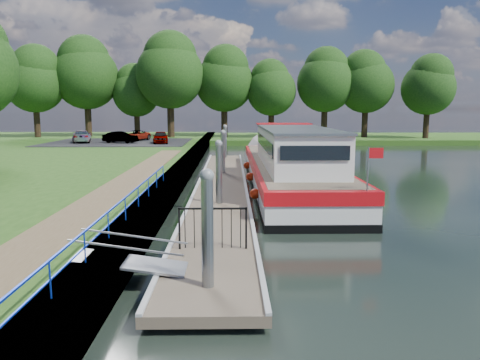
{
  "coord_description": "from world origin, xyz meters",
  "views": [
    {
      "loc": [
        0.52,
        -10.08,
        4.16
      ],
      "look_at": [
        0.84,
        8.07,
        1.4
      ],
      "focal_mm": 35.0,
      "sensor_mm": 36.0,
      "label": 1
    }
  ],
  "objects_px": {
    "pontoon": "(222,189)",
    "car_d": "(135,135)",
    "car_a": "(161,137)",
    "car_b": "(120,137)",
    "barge": "(287,165)",
    "car_c": "(82,136)"
  },
  "relations": [
    {
      "from": "pontoon",
      "to": "car_d",
      "type": "bearing_deg",
      "value": 109.96
    },
    {
      "from": "car_a",
      "to": "car_b",
      "type": "distance_m",
      "value": 4.06
    },
    {
      "from": "barge",
      "to": "car_d",
      "type": "relative_size",
      "value": 5.4
    },
    {
      "from": "car_d",
      "to": "pontoon",
      "type": "bearing_deg",
      "value": -49.39
    },
    {
      "from": "car_a",
      "to": "car_d",
      "type": "relative_size",
      "value": 0.9
    },
    {
      "from": "pontoon",
      "to": "car_a",
      "type": "relative_size",
      "value": 8.5
    },
    {
      "from": "pontoon",
      "to": "car_a",
      "type": "xyz_separation_m",
      "value": [
        -6.47,
        23.01,
        1.25
      ]
    },
    {
      "from": "barge",
      "to": "pontoon",
      "type": "bearing_deg",
      "value": -144.57
    },
    {
      "from": "car_a",
      "to": "car_c",
      "type": "height_order",
      "value": "car_c"
    },
    {
      "from": "barge",
      "to": "car_d",
      "type": "distance_m",
      "value": 27.76
    },
    {
      "from": "barge",
      "to": "car_a",
      "type": "xyz_separation_m",
      "value": [
        -10.07,
        20.45,
        0.35
      ]
    },
    {
      "from": "car_c",
      "to": "car_d",
      "type": "relative_size",
      "value": 1.06
    },
    {
      "from": "pontoon",
      "to": "car_c",
      "type": "xyz_separation_m",
      "value": [
        -14.57,
        24.34,
        1.25
      ]
    },
    {
      "from": "barge",
      "to": "car_c",
      "type": "height_order",
      "value": "barge"
    },
    {
      "from": "barge",
      "to": "car_a",
      "type": "height_order",
      "value": "barge"
    },
    {
      "from": "car_a",
      "to": "car_d",
      "type": "distance_m",
      "value": 5.09
    },
    {
      "from": "car_a",
      "to": "car_b",
      "type": "bearing_deg",
      "value": 165.85
    },
    {
      "from": "barge",
      "to": "car_a",
      "type": "bearing_deg",
      "value": 116.21
    },
    {
      "from": "barge",
      "to": "car_a",
      "type": "distance_m",
      "value": 22.8
    },
    {
      "from": "barge",
      "to": "car_c",
      "type": "relative_size",
      "value": 5.1
    },
    {
      "from": "barge",
      "to": "car_a",
      "type": "relative_size",
      "value": 5.99
    },
    {
      "from": "car_b",
      "to": "car_c",
      "type": "bearing_deg",
      "value": 90.9
    }
  ]
}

